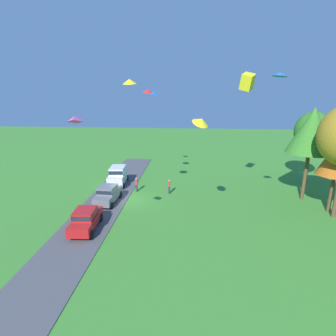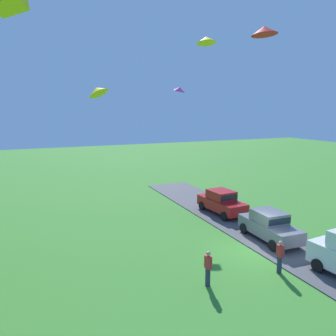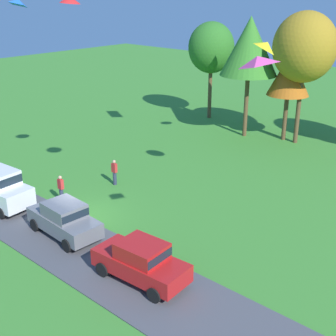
{
  "view_description": "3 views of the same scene",
  "coord_description": "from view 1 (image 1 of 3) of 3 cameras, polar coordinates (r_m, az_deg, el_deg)",
  "views": [
    {
      "loc": [
        26.22,
        6.76,
        11.38
      ],
      "look_at": [
        -0.5,
        4.54,
        3.6
      ],
      "focal_mm": 28.0,
      "sensor_mm": 36.0,
      "label": 1
    },
    {
      "loc": [
        -14.43,
        11.91,
        8.16
      ],
      "look_at": [
        2.91,
        4.36,
        4.77
      ],
      "focal_mm": 35.0,
      "sensor_mm": 36.0,
      "label": 2
    },
    {
      "loc": [
        19.27,
        -14.14,
        12.22
      ],
      "look_at": [
        2.34,
        4.73,
        2.29
      ],
      "focal_mm": 50.0,
      "sensor_mm": 36.0,
      "label": 3
    }
  ],
  "objects": [
    {
      "name": "tree_lone_near",
      "position": [
        30.93,
        28.85,
        7.15
      ],
      "size": [
        4.73,
        4.73,
        9.98
      ],
      "color": "brown",
      "rests_on": "ground"
    },
    {
      "name": "person_on_lawn",
      "position": [
        31.26,
        -6.9,
        -3.58
      ],
      "size": [
        0.36,
        0.24,
        1.71
      ],
      "color": "#2D334C",
      "rests_on": "ground"
    },
    {
      "name": "kite_diamond_over_trees",
      "position": [
        34.07,
        -3.07,
        15.95
      ],
      "size": [
        0.91,
        1.03,
        0.59
      ],
      "primitive_type": "pyramid",
      "rotation": [
        0.29,
        0.0,
        3.12
      ],
      "color": "blue"
    },
    {
      "name": "car_suv_near_entrance",
      "position": [
        33.86,
        -10.86,
        -1.45
      ],
      "size": [
        4.73,
        2.33,
        2.28
      ],
      "color": "white",
      "rests_on": "ground"
    },
    {
      "name": "kite_diamond_low_drifter",
      "position": [
        16.99,
        -19.57,
        10.02
      ],
      "size": [
        1.28,
        1.0,
        0.57
      ],
      "primitive_type": "pyramid",
      "rotation": [
        -0.24,
        0.0,
        1.83
      ],
      "color": "#EA4C9E"
    },
    {
      "name": "car_sedan_by_flagpole",
      "position": [
        23.72,
        -17.51,
        -10.48
      ],
      "size": [
        4.51,
        2.2,
        1.84
      ],
      "color": "red",
      "rests_on": "ground"
    },
    {
      "name": "tree_right_of_center",
      "position": [
        37.51,
        28.97,
        7.05
      ],
      "size": [
        4.33,
        4.33,
        9.14
      ],
      "color": "brown",
      "rests_on": "ground"
    },
    {
      "name": "ground_plane",
      "position": [
        29.37,
        -9.01,
        -6.83
      ],
      "size": [
        120.0,
        120.0,
        0.0
      ],
      "primitive_type": "plane",
      "color": "#3D842D"
    },
    {
      "name": "car_sedan_mid_row",
      "position": [
        28.58,
        -12.96,
        -5.47
      ],
      "size": [
        4.48,
        2.13,
        1.84
      ],
      "color": "slate",
      "rests_on": "ground"
    },
    {
      "name": "kite_delta_high_right",
      "position": [
        21.87,
        23.2,
        18.24
      ],
      "size": [
        1.44,
        1.45,
        0.4
      ],
      "primitive_type": "cone",
      "rotation": [
        0.11,
        0.0,
        3.56
      ],
      "color": "blue"
    },
    {
      "name": "pavement_strip",
      "position": [
        29.91,
        -12.92,
        -6.56
      ],
      "size": [
        36.0,
        4.4,
        0.06
      ],
      "primitive_type": "cube",
      "color": "#4C4C51",
      "rests_on": "ground"
    },
    {
      "name": "kite_delta_topmost",
      "position": [
        19.8,
        7.2,
        10.09
      ],
      "size": [
        1.81,
        1.81,
        0.96
      ],
      "primitive_type": "cone",
      "rotation": [
        -0.49,
        0.0,
        5.47
      ],
      "color": "yellow"
    },
    {
      "name": "kite_delta_mid_center",
      "position": [
        23.32,
        -8.4,
        18.16
      ],
      "size": [
        1.29,
        1.24,
        0.58
      ],
      "primitive_type": "cone",
      "rotation": [
        -0.17,
        0.0,
        4.64
      ],
      "color": "yellow"
    },
    {
      "name": "person_beside_suv",
      "position": [
        30.36,
        0.25,
        -4.07
      ],
      "size": [
        0.36,
        0.24,
        1.71
      ],
      "color": "#2D334C",
      "rests_on": "ground"
    },
    {
      "name": "kite_delta_near_flag",
      "position": [
        29.07,
        -4.44,
        16.35
      ],
      "size": [
        1.57,
        1.56,
        0.46
      ],
      "primitive_type": "cone",
      "rotation": [
        0.09,
        0.0,
        2.1
      ],
      "color": "red"
    },
    {
      "name": "kite_box_high_left",
      "position": [
        27.73,
        16.9,
        17.52
      ],
      "size": [
        1.9,
        1.54,
        1.94
      ],
      "primitive_type": "cube",
      "rotation": [
        -0.26,
        0.3,
        5.72
      ],
      "color": "yellow"
    }
  ]
}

